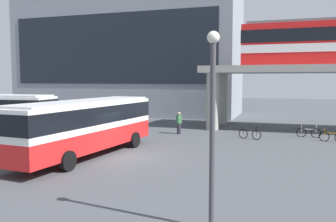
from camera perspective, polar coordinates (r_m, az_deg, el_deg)
ground_plane at (r=29.62m, az=0.78°, el=-3.49°), size 120.00×120.00×0.00m
station_building at (r=47.55m, az=-6.48°, el=8.54°), size 28.76×10.23×14.66m
bus_main at (r=20.78m, az=-13.14°, el=-1.72°), size 3.58×11.23×3.22m
bicycle_silver at (r=29.26m, az=21.63°, el=-3.24°), size 1.79×0.14×1.04m
bicycle_orange at (r=27.75m, az=24.83°, el=-3.79°), size 1.71×0.65×1.04m
bicycle_black at (r=27.14m, az=12.99°, el=-3.64°), size 1.71×0.64×1.04m
pedestrian_waiting_near_stop at (r=28.84m, az=1.77°, el=-2.03°), size 0.42×0.48×1.79m
lamp_post at (r=10.24m, az=7.16°, el=-0.33°), size 0.36×0.36×5.75m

